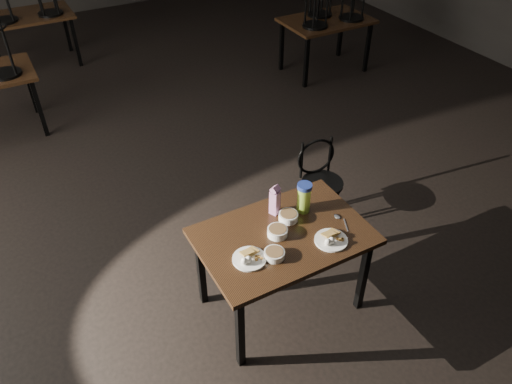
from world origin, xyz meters
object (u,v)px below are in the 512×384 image
main_table (283,242)px  juice_carton (275,201)px  water_bottle (304,197)px  bentwood_chair (320,175)px

main_table → juice_carton: 0.31m
juice_carton → water_bottle: (0.20, -0.08, 0.01)m
juice_carton → bentwood_chair: (0.79, 0.52, -0.39)m
juice_carton → water_bottle: bearing=-21.0°
juice_carton → bentwood_chair: size_ratio=0.31×
juice_carton → bentwood_chair: juice_carton is taller
juice_carton → main_table: bearing=-105.1°
main_table → water_bottle: (0.26, 0.15, 0.20)m
main_table → juice_carton: size_ratio=4.82×
main_table → bentwood_chair: (0.85, 0.75, -0.20)m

